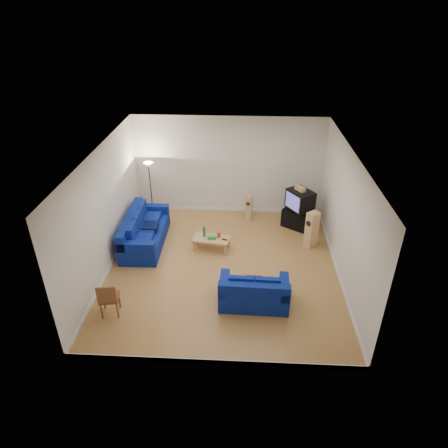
{
  "coord_description": "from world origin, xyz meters",
  "views": [
    {
      "loc": [
        0.49,
        -8.68,
        6.3
      ],
      "look_at": [
        0.0,
        0.4,
        1.1
      ],
      "focal_mm": 32.0,
      "sensor_mm": 36.0,
      "label": 1
    }
  ],
  "objects_px": {
    "sofa_three_seat": "(143,233)",
    "sofa_loveseat": "(254,294)",
    "coffee_table": "(211,240)",
    "tv_stand": "(299,219)",
    "television": "(300,200)"
  },
  "relations": [
    {
      "from": "sofa_loveseat",
      "to": "television",
      "type": "distance_m",
      "value": 3.95
    },
    {
      "from": "sofa_three_seat",
      "to": "coffee_table",
      "type": "bearing_deg",
      "value": 83.53
    },
    {
      "from": "sofa_three_seat",
      "to": "television",
      "type": "bearing_deg",
      "value": 103.18
    },
    {
      "from": "sofa_three_seat",
      "to": "sofa_loveseat",
      "type": "relative_size",
      "value": 1.47
    },
    {
      "from": "tv_stand",
      "to": "television",
      "type": "bearing_deg",
      "value": -80.67
    },
    {
      "from": "sofa_loveseat",
      "to": "coffee_table",
      "type": "distance_m",
      "value": 2.58
    },
    {
      "from": "coffee_table",
      "to": "tv_stand",
      "type": "distance_m",
      "value": 2.95
    },
    {
      "from": "coffee_table",
      "to": "tv_stand",
      "type": "height_order",
      "value": "tv_stand"
    },
    {
      "from": "coffee_table",
      "to": "sofa_three_seat",
      "type": "bearing_deg",
      "value": 174.39
    },
    {
      "from": "sofa_three_seat",
      "to": "coffee_table",
      "type": "height_order",
      "value": "sofa_three_seat"
    },
    {
      "from": "sofa_loveseat",
      "to": "tv_stand",
      "type": "height_order",
      "value": "sofa_loveseat"
    },
    {
      "from": "sofa_three_seat",
      "to": "sofa_loveseat",
      "type": "height_order",
      "value": "sofa_three_seat"
    },
    {
      "from": "sofa_three_seat",
      "to": "tv_stand",
      "type": "xyz_separation_m",
      "value": [
        4.6,
        1.2,
        -0.05
      ]
    },
    {
      "from": "sofa_three_seat",
      "to": "sofa_loveseat",
      "type": "xyz_separation_m",
      "value": [
        3.17,
        -2.49,
        -0.04
      ]
    },
    {
      "from": "sofa_three_seat",
      "to": "television",
      "type": "height_order",
      "value": "television"
    }
  ]
}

